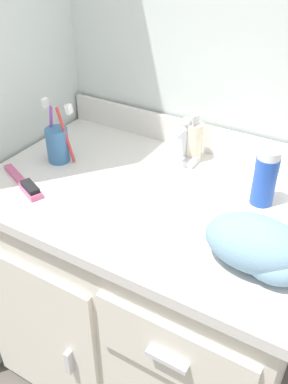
{
  "coord_description": "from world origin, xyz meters",
  "views": [
    {
      "loc": [
        0.47,
        -0.81,
        1.4
      ],
      "look_at": [
        0.0,
        -0.03,
        0.78
      ],
      "focal_mm": 40.0,
      "sensor_mm": 36.0,
      "label": 1
    }
  ],
  "objects_px": {
    "soap_dispenser": "(193,141)",
    "hand_towel": "(260,248)",
    "toothbrush_cup": "(58,143)",
    "hairbrush": "(26,185)",
    "shaving_cream_can": "(265,177)"
  },
  "relations": [
    {
      "from": "toothbrush_cup",
      "to": "shaving_cream_can",
      "type": "bearing_deg",
      "value": 9.59
    },
    {
      "from": "toothbrush_cup",
      "to": "soap_dispenser",
      "type": "xyz_separation_m",
      "value": [
        0.34,
        0.21,
        0.01
      ]
    },
    {
      "from": "soap_dispenser",
      "to": "shaving_cream_can",
      "type": "relative_size",
      "value": 0.98
    },
    {
      "from": "toothbrush_cup",
      "to": "hand_towel",
      "type": "distance_m",
      "value": 0.66
    },
    {
      "from": "soap_dispenser",
      "to": "shaving_cream_can",
      "type": "bearing_deg",
      "value": -23.84
    },
    {
      "from": "soap_dispenser",
      "to": "hairbrush",
      "type": "height_order",
      "value": "soap_dispenser"
    },
    {
      "from": "soap_dispenser",
      "to": "shaving_cream_can",
      "type": "distance_m",
      "value": 0.27
    },
    {
      "from": "toothbrush_cup",
      "to": "soap_dispenser",
      "type": "bearing_deg",
      "value": 31.6
    },
    {
      "from": "hairbrush",
      "to": "hand_towel",
      "type": "distance_m",
      "value": 0.63
    },
    {
      "from": "hand_towel",
      "to": "soap_dispenser",
      "type": "bearing_deg",
      "value": 132.84
    },
    {
      "from": "hairbrush",
      "to": "soap_dispenser",
      "type": "bearing_deg",
      "value": 72.62
    },
    {
      "from": "soap_dispenser",
      "to": "hand_towel",
      "type": "height_order",
      "value": "soap_dispenser"
    },
    {
      "from": "soap_dispenser",
      "to": "hand_towel",
      "type": "relative_size",
      "value": 0.67
    },
    {
      "from": "hairbrush",
      "to": "hand_towel",
      "type": "xyz_separation_m",
      "value": [
        0.63,
        0.03,
        0.04
      ]
    },
    {
      "from": "toothbrush_cup",
      "to": "hairbrush",
      "type": "bearing_deg",
      "value": -82.94
    }
  ]
}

